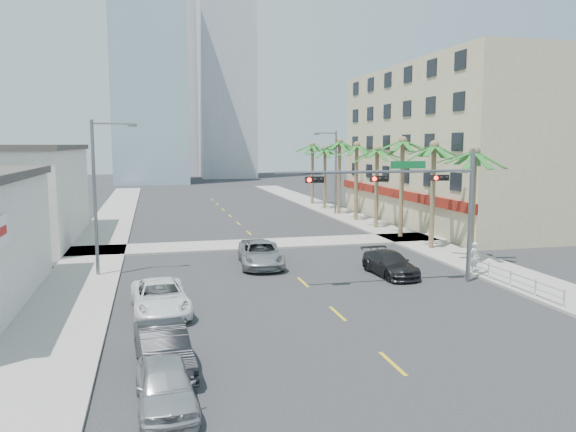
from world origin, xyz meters
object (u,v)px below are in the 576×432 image
object	(u,v)px
car_parked_far	(160,297)
traffic_signal_mast	(418,193)
car_lane_left	(256,251)
car_lane_center	(261,254)
pedestrian	(474,257)
car_lane_right	(390,264)
car_parked_near	(165,385)
car_parked_mid	(163,349)

from	to	relation	value
car_parked_far	traffic_signal_mast	bearing A→B (deg)	4.23
car_lane_left	car_lane_center	xyz separation A→B (m)	(0.00, -1.63, 0.11)
car_parked_far	car_lane_left	world-z (taller)	car_parked_far
car_parked_far	pedestrian	distance (m)	18.45
traffic_signal_mast	car_lane_right	size ratio (longest dim) A/B	2.33
car_lane_right	pedestrian	distance (m)	5.00
car_parked_near	car_parked_far	bearing A→B (deg)	87.08
car_parked_mid	car_parked_far	world-z (taller)	car_parked_mid
traffic_signal_mast	car_parked_near	size ratio (longest dim) A/B	2.70
car_parked_near	pedestrian	xyz separation A→B (m)	(18.10, 13.09, 0.34)
traffic_signal_mast	car_parked_near	distance (m)	18.31
car_lane_center	pedestrian	world-z (taller)	pedestrian
traffic_signal_mast	car_parked_far	size ratio (longest dim) A/B	2.11
traffic_signal_mast	car_parked_mid	xyz separation A→B (m)	(-13.58, -8.63, -4.31)
car_lane_left	car_parked_mid	bearing A→B (deg)	-115.11
car_lane_right	pedestrian	world-z (taller)	pedestrian
car_parked_mid	pedestrian	world-z (taller)	pedestrian
car_lane_center	car_parked_far	bearing A→B (deg)	-121.00
car_parked_mid	car_lane_right	size ratio (longest dim) A/B	0.96
car_parked_far	pedestrian	xyz separation A→B (m)	(18.10, 3.56, 0.30)
car_lane_left	car_parked_far	bearing A→B (deg)	-126.27
car_lane_center	car_lane_right	world-z (taller)	car_lane_center
car_parked_far	car_lane_center	size ratio (longest dim) A/B	0.94
car_parked_near	car_lane_right	bearing A→B (deg)	43.70
car_lane_center	car_parked_mid	bearing A→B (deg)	-107.23
traffic_signal_mast	car_lane_right	distance (m)	5.04
car_parked_mid	pedestrian	distance (m)	20.80
traffic_signal_mast	car_lane_left	world-z (taller)	traffic_signal_mast
car_parked_mid	car_lane_center	xyz separation A→B (m)	(6.30, 15.31, 0.02)
car_lane_center	car_lane_right	xyz separation A→B (m)	(6.89, -4.20, -0.08)
pedestrian	car_parked_mid	bearing A→B (deg)	0.82
car_lane_center	car_lane_right	distance (m)	8.07
traffic_signal_mast	pedestrian	distance (m)	6.26
car_parked_far	car_lane_right	distance (m)	13.91
traffic_signal_mast	car_lane_left	xyz separation A→B (m)	(-7.28, 8.31, -4.39)
pedestrian	car_lane_center	bearing A→B (deg)	-51.93
traffic_signal_mast	car_lane_right	xyz separation A→B (m)	(-0.40, 2.48, -4.37)
car_parked_mid	car_parked_far	distance (m)	6.69
car_lane_center	traffic_signal_mast	bearing A→B (deg)	-37.40
car_lane_center	pedestrian	distance (m)	12.84
car_parked_near	car_parked_far	world-z (taller)	car_parked_far
car_lane_left	car_lane_right	size ratio (longest dim) A/B	0.85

